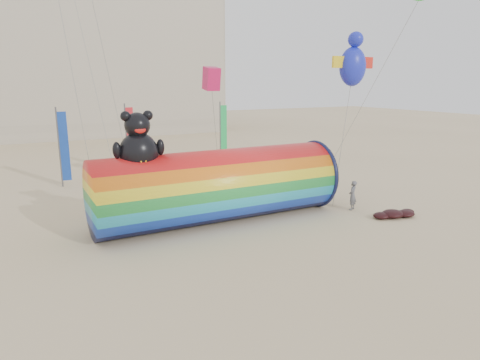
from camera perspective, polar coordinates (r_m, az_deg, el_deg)
name	(u,v)px	position (r m, az deg, el deg)	size (l,w,h in m)	color
ground	(246,242)	(18.58, 0.83, -8.32)	(160.00, 160.00, 0.00)	#CCB58C
windsock_assembly	(218,184)	(20.98, -2.95, -0.51)	(12.19, 3.71, 5.62)	red
kite_handler	(353,195)	(23.75, 14.78, -1.99)	(0.58, 0.38, 1.59)	#5A5B61
fabric_bundle	(395,214)	(23.27, 19.94, -4.25)	(2.62, 1.35, 0.41)	black
festival_banners	(145,139)	(32.71, -12.59, 5.41)	(13.19, 2.78, 5.20)	#59595E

